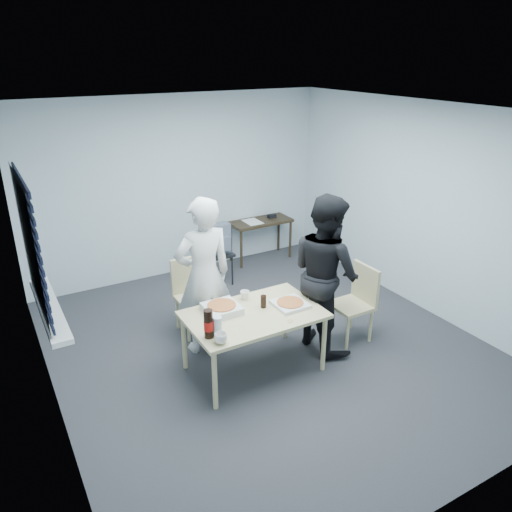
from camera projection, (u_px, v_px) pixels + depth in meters
room at (35, 255)px, 4.46m from camera, size 5.00×5.00×5.00m
dining_table at (254, 318)px, 5.07m from camera, size 1.37×0.87×0.67m
chair_far at (192, 290)px, 5.89m from camera, size 0.42×0.42×0.89m
chair_right at (357, 298)px, 5.70m from camera, size 0.42×0.42×0.89m
person_white at (204, 276)px, 5.35m from camera, size 0.65×0.42×1.77m
person_black at (325, 273)px, 5.43m from camera, size 0.47×0.86×1.77m
side_table at (261, 225)px, 7.87m from camera, size 0.98×0.43×0.65m
stool at (220, 260)px, 7.10m from camera, size 0.35×0.35×0.48m
backpack at (219, 239)px, 6.96m from camera, size 0.31×0.22×0.43m
pizza_box_a at (222, 308)px, 5.06m from camera, size 0.34×0.34×0.09m
pizza_box_b at (290, 304)px, 5.19m from camera, size 0.33×0.33×0.05m
mug_a at (221, 338)px, 4.52m from camera, size 0.17×0.17×0.10m
mug_b at (245, 295)px, 5.32m from camera, size 0.10×0.10×0.09m
cola_glass at (263, 302)px, 5.14m from camera, size 0.06×0.06×0.13m
soda_bottle at (208, 324)px, 4.58m from camera, size 0.09×0.09×0.28m
plastic_cups at (218, 327)px, 4.61m from camera, size 0.10×0.10×0.20m
rubber_band at (290, 321)px, 4.90m from camera, size 0.07×0.07×0.00m
papers at (253, 222)px, 7.77m from camera, size 0.32×0.38×0.01m
black_box at (272, 216)px, 7.96m from camera, size 0.13×0.10×0.05m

